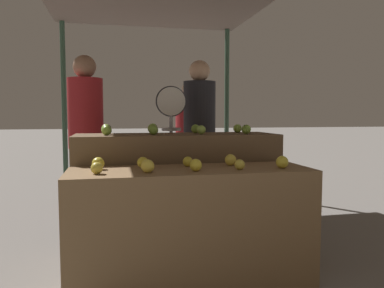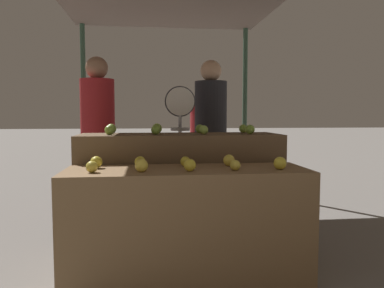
{
  "view_description": "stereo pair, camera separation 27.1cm",
  "coord_description": "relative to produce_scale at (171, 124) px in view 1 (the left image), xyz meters",
  "views": [
    {
      "loc": [
        -0.53,
        -2.52,
        1.19
      ],
      "look_at": [
        0.07,
        0.3,
        0.96
      ],
      "focal_mm": 35.0,
      "sensor_mm": 36.0,
      "label": 1
    },
    {
      "loc": [
        -0.26,
        -2.57,
        1.19
      ],
      "look_at": [
        0.07,
        0.3,
        0.96
      ],
      "focal_mm": 35.0,
      "sensor_mm": 36.0,
      "label": 2
    }
  ],
  "objects": [
    {
      "name": "apple_front_2",
      "position": [
        -0.05,
        -1.41,
        -0.24
      ],
      "size": [
        0.08,
        0.08,
        0.08
      ],
      "primitive_type": "sphere",
      "color": "gold",
      "rests_on": "display_counter_front"
    },
    {
      "name": "apple_back_7",
      "position": [
        0.52,
        -0.58,
        -0.03
      ],
      "size": [
        0.08,
        0.08,
        0.08
      ],
      "primitive_type": "sphere",
      "color": "#84AD3D",
      "rests_on": "display_counter_back"
    },
    {
      "name": "ground_plane",
      "position": [
        -0.06,
        -1.3,
        -1.09
      ],
      "size": [
        60.0,
        60.0,
        0.0
      ],
      "primitive_type": "plane",
      "color": "slate"
    },
    {
      "name": "apple_back_2",
      "position": [
        0.13,
        -0.79,
        -0.03
      ],
      "size": [
        0.08,
        0.08,
        0.08
      ],
      "primitive_type": "sphere",
      "color": "#8EB247",
      "rests_on": "display_counter_back"
    },
    {
      "name": "apple_front_7",
      "position": [
        -0.06,
        -1.18,
        -0.24
      ],
      "size": [
        0.07,
        0.07,
        0.07
      ],
      "primitive_type": "sphere",
      "color": "gold",
      "rests_on": "display_counter_front"
    },
    {
      "name": "person_vendor_at_scale",
      "position": [
        0.37,
        0.32,
        -0.05
      ],
      "size": [
        0.49,
        0.49,
        1.8
      ],
      "rotation": [
        0.0,
        0.0,
        3.62
      ],
      "color": "#2D2D38",
      "rests_on": "ground_plane"
    },
    {
      "name": "apple_back_6",
      "position": [
        0.12,
        -0.6,
        -0.03
      ],
      "size": [
        0.08,
        0.08,
        0.08
      ],
      "primitive_type": "sphere",
      "color": "#7AA338",
      "rests_on": "display_counter_back"
    },
    {
      "name": "apple_back_4",
      "position": [
        -0.64,
        -0.59,
        -0.02
      ],
      "size": [
        0.09,
        0.09,
        0.09
      ],
      "primitive_type": "sphere",
      "color": "#8EB247",
      "rests_on": "display_counter_back"
    },
    {
      "name": "person_customer_left",
      "position": [
        -0.86,
        0.23,
        -0.04
      ],
      "size": [
        0.47,
        0.47,
        1.8
      ],
      "rotation": [
        0.0,
        0.0,
        3.52
      ],
      "color": "#2D2D38",
      "rests_on": "ground_plane"
    },
    {
      "name": "apple_front_4",
      "position": [
        0.57,
        -1.4,
        -0.23
      ],
      "size": [
        0.09,
        0.09,
        0.09
      ],
      "primitive_type": "sphere",
      "color": "gold",
      "rests_on": "display_counter_front"
    },
    {
      "name": "person_customer_right",
      "position": [
        0.41,
        1.02,
        -0.16
      ],
      "size": [
        0.44,
        0.44,
        1.63
      ],
      "rotation": [
        0.0,
        0.0,
        3.01
      ],
      "color": "#2D2D38",
      "rests_on": "ground_plane"
    },
    {
      "name": "produce_scale",
      "position": [
        0.0,
        0.0,
        0.0
      ],
      "size": [
        0.32,
        0.2,
        1.48
      ],
      "color": "#99999E",
      "rests_on": "ground_plane"
    },
    {
      "name": "apple_back_3",
      "position": [
        0.52,
        -0.81,
        -0.03
      ],
      "size": [
        0.08,
        0.08,
        0.08
      ],
      "primitive_type": "sphere",
      "color": "#7AA338",
      "rests_on": "display_counter_back"
    },
    {
      "name": "apple_back_1",
      "position": [
        -0.27,
        -0.79,
        -0.03
      ],
      "size": [
        0.08,
        0.08,
        0.08
      ],
      "primitive_type": "sphere",
      "color": "#7AA338",
      "rests_on": "display_counter_back"
    },
    {
      "name": "apple_back_0",
      "position": [
        -0.64,
        -0.79,
        -0.03
      ],
      "size": [
        0.08,
        0.08,
        0.08
      ],
      "primitive_type": "sphere",
      "color": "#84AD3D",
      "rests_on": "display_counter_back"
    },
    {
      "name": "apple_back_5",
      "position": [
        -0.25,
        -0.59,
        -0.02
      ],
      "size": [
        0.09,
        0.09,
        0.09
      ],
      "primitive_type": "sphere",
      "color": "#84AD3D",
      "rests_on": "display_counter_back"
    },
    {
      "name": "apple_front_3",
      "position": [
        0.26,
        -1.41,
        -0.24
      ],
      "size": [
        0.07,
        0.07,
        0.07
      ],
      "primitive_type": "sphere",
      "color": "gold",
      "rests_on": "display_counter_front"
    },
    {
      "name": "apple_front_0",
      "position": [
        -0.69,
        -1.39,
        -0.24
      ],
      "size": [
        0.08,
        0.08,
        0.08
      ],
      "primitive_type": "sphere",
      "color": "gold",
      "rests_on": "display_counter_front"
    },
    {
      "name": "apple_front_8",
      "position": [
        0.26,
        -1.19,
        -0.24
      ],
      "size": [
        0.09,
        0.09,
        0.09
      ],
      "primitive_type": "sphere",
      "color": "yellow",
      "rests_on": "display_counter_front"
    },
    {
      "name": "display_counter_front",
      "position": [
        -0.06,
        -1.3,
        -0.68
      ],
      "size": [
        1.69,
        0.55,
        0.81
      ],
      "primitive_type": "cube",
      "color": "olive",
      "rests_on": "ground_plane"
    },
    {
      "name": "display_counter_back",
      "position": [
        -0.06,
        -0.7,
        -0.58
      ],
      "size": [
        1.69,
        0.55,
        1.02
      ],
      "primitive_type": "cube",
      "color": "brown",
      "rests_on": "ground_plane"
    },
    {
      "name": "apple_front_1",
      "position": [
        -0.37,
        -1.41,
        -0.23
      ],
      "size": [
        0.09,
        0.09,
        0.09
      ],
      "primitive_type": "sphere",
      "color": "yellow",
      "rests_on": "display_counter_front"
    },
    {
      "name": "apple_front_5",
      "position": [
        -0.69,
        -1.19,
        -0.24
      ],
      "size": [
        0.09,
        0.09,
        0.09
      ],
      "primitive_type": "sphere",
      "color": "gold",
      "rests_on": "display_counter_front"
    },
    {
      "name": "apple_front_6",
      "position": [
        -0.39,
        -1.18,
        -0.24
      ],
      "size": [
        0.08,
        0.08,
        0.08
      ],
      "primitive_type": "sphere",
      "color": "gold",
      "rests_on": "display_counter_front"
    }
  ]
}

